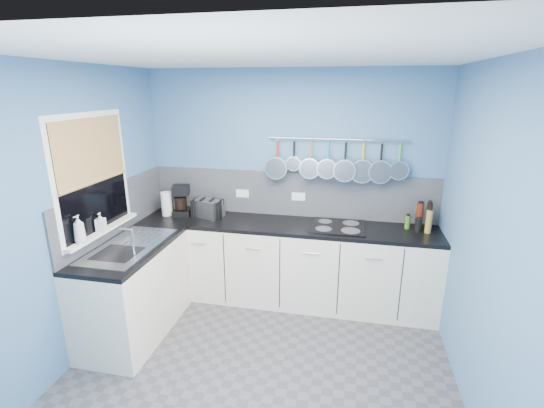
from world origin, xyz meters
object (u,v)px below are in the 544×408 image
at_px(hob, 337,226).
at_px(toaster, 208,208).
at_px(paper_towel, 167,204).
at_px(coffee_maker, 181,200).
at_px(canister, 222,210).
at_px(soap_bottle_b, 100,222).
at_px(soap_bottle_a, 79,229).

bearing_deg(hob, toaster, 178.55).
bearing_deg(paper_towel, coffee_maker, 15.60).
bearing_deg(canister, soap_bottle_b, -126.06).
distance_m(toaster, canister, 0.16).
bearing_deg(hob, coffee_maker, 178.56).
relative_size(soap_bottle_a, paper_towel, 0.89).
distance_m(paper_towel, hob, 1.93).
relative_size(soap_bottle_b, coffee_maker, 0.51).
xyz_separation_m(soap_bottle_a, canister, (0.78, 1.34, -0.21)).
bearing_deg(soap_bottle_b, coffee_maker, 72.37).
distance_m(soap_bottle_b, hob, 2.30).
relative_size(coffee_maker, hob, 0.60).
bearing_deg(hob, canister, 175.06).
xyz_separation_m(soap_bottle_a, toaster, (0.64, 1.27, -0.17)).
height_order(canister, hob, canister).
relative_size(soap_bottle_a, coffee_maker, 0.71).
relative_size(paper_towel, canister, 2.11).
distance_m(canister, hob, 1.31).
bearing_deg(soap_bottle_b, soap_bottle_a, -90.00).
xyz_separation_m(soap_bottle_a, paper_towel, (0.16, 1.23, -0.13)).
xyz_separation_m(paper_towel, coffee_maker, (0.16, 0.04, 0.03)).
bearing_deg(canister, hob, -4.94).
bearing_deg(soap_bottle_b, toaster, 57.16).
relative_size(canister, hob, 0.23).
bearing_deg(soap_bottle_a, coffee_maker, 76.05).
bearing_deg(soap_bottle_a, hob, 30.56).
xyz_separation_m(soap_bottle_b, hob, (2.08, 0.95, -0.23)).
bearing_deg(paper_towel, hob, -0.03).
bearing_deg(coffee_maker, toaster, -18.11).
bearing_deg(paper_towel, toaster, 4.27).
xyz_separation_m(canister, hob, (1.31, -0.11, -0.06)).
bearing_deg(toaster, coffee_maker, -161.41).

